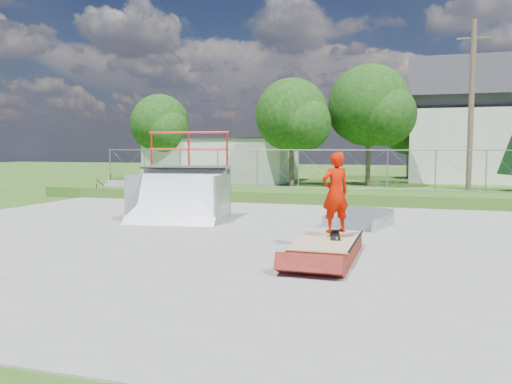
# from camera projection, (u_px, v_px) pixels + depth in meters

# --- Properties ---
(ground) EXTENTS (120.00, 120.00, 0.00)m
(ground) POSITION_uv_depth(u_px,v_px,m) (217.00, 238.00, 13.21)
(ground) COLOR #2F5117
(ground) RESTS_ON ground
(concrete_pad) EXTENTS (20.00, 16.00, 0.04)m
(concrete_pad) POSITION_uv_depth(u_px,v_px,m) (217.00, 237.00, 13.21)
(concrete_pad) COLOR gray
(concrete_pad) RESTS_ON ground
(grass_berm) EXTENTS (24.00, 3.00, 0.50)m
(grass_berm) POSITION_uv_depth(u_px,v_px,m) (294.00, 196.00, 22.26)
(grass_berm) COLOR #2F5117
(grass_berm) RESTS_ON ground
(grind_box) EXTENTS (1.30, 2.62, 0.39)m
(grind_box) POSITION_uv_depth(u_px,v_px,m) (327.00, 248.00, 10.86)
(grind_box) COLOR maroon
(grind_box) RESTS_ON concrete_pad
(quarter_pipe) EXTENTS (3.21, 2.82, 2.93)m
(quarter_pipe) POSITION_uv_depth(u_px,v_px,m) (178.00, 176.00, 16.05)
(quarter_pipe) COLOR #ADB1B5
(quarter_pipe) RESTS_ON concrete_pad
(flat_bank_ramp) EXTENTS (2.07, 2.14, 0.49)m
(flat_bank_ramp) POSITION_uv_depth(u_px,v_px,m) (358.00, 219.00, 14.88)
(flat_bank_ramp) COLOR #ADB1B5
(flat_bank_ramp) RESTS_ON concrete_pad
(skateboard) EXTENTS (0.37, 0.82, 0.13)m
(skateboard) POSITION_uv_depth(u_px,v_px,m) (335.00, 236.00, 11.07)
(skateboard) COLOR black
(skateboard) RESTS_ON grind_box
(skater) EXTENTS (0.77, 0.73, 1.78)m
(skater) POSITION_uv_depth(u_px,v_px,m) (335.00, 196.00, 10.99)
(skater) COLOR #C41300
(skater) RESTS_ON grind_box
(concrete_stairs) EXTENTS (1.50, 1.60, 0.80)m
(concrete_stairs) POSITION_uv_depth(u_px,v_px,m) (117.00, 189.00, 23.90)
(concrete_stairs) COLOR gray
(concrete_stairs) RESTS_ON ground
(chain_link_fence) EXTENTS (20.00, 0.06, 1.80)m
(chain_link_fence) POSITION_uv_depth(u_px,v_px,m) (298.00, 169.00, 23.11)
(chain_link_fence) COLOR gray
(chain_link_fence) RESTS_ON grass_berm
(utility_building_flat) EXTENTS (10.00, 6.00, 3.00)m
(utility_building_flat) POSITION_uv_depth(u_px,v_px,m) (223.00, 160.00, 36.36)
(utility_building_flat) COLOR silver
(utility_building_flat) RESTS_ON ground
(gable_house) EXTENTS (8.40, 6.08, 8.94)m
(gable_house) POSITION_uv_depth(u_px,v_px,m) (469.00, 127.00, 35.13)
(gable_house) COLOR silver
(gable_house) RESTS_ON ground
(utility_pole) EXTENTS (0.24, 0.24, 8.00)m
(utility_pole) POSITION_uv_depth(u_px,v_px,m) (471.00, 111.00, 22.18)
(utility_pole) COLOR brown
(utility_pole) RESTS_ON ground
(tree_left_near) EXTENTS (4.76, 4.48, 6.65)m
(tree_left_near) POSITION_uv_depth(u_px,v_px,m) (295.00, 117.00, 30.36)
(tree_left_near) COLOR brown
(tree_left_near) RESTS_ON ground
(tree_center) EXTENTS (5.44, 5.12, 7.60)m
(tree_center) POSITION_uv_depth(u_px,v_px,m) (374.00, 108.00, 30.90)
(tree_center) COLOR brown
(tree_center) RESTS_ON ground
(tree_left_far) EXTENTS (4.42, 4.16, 6.18)m
(tree_left_far) POSITION_uv_depth(u_px,v_px,m) (162.00, 126.00, 35.17)
(tree_left_far) COLOR brown
(tree_left_far) RESTS_ON ground
(tree_back_mid) EXTENTS (4.08, 3.84, 5.70)m
(tree_back_mid) POSITION_uv_depth(u_px,v_px,m) (412.00, 132.00, 38.00)
(tree_back_mid) COLOR brown
(tree_back_mid) RESTS_ON ground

